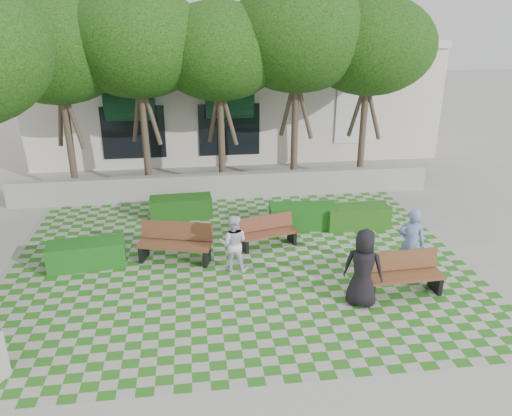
{
  "coord_description": "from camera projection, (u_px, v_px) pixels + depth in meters",
  "views": [
    {
      "loc": [
        -1.14,
        -10.8,
        6.3
      ],
      "look_at": [
        0.5,
        1.5,
        1.4
      ],
      "focal_mm": 35.0,
      "sensor_mm": 36.0,
      "label": 1
    }
  ],
  "objects": [
    {
      "name": "retaining_wall",
      "position": [
        225.0,
        186.0,
        17.96
      ],
      "size": [
        15.0,
        0.36,
        0.9
      ],
      "primitive_type": "cube",
      "color": "#9E9B93",
      "rests_on": "ground"
    },
    {
      "name": "person_blue",
      "position": [
        411.0,
        243.0,
        12.42
      ],
      "size": [
        0.78,
        0.65,
        1.84
      ],
      "primitive_type": "imported",
      "rotation": [
        0.0,
        0.0,
        2.78
      ],
      "color": "#6A84C2",
      "rests_on": "ground"
    },
    {
      "name": "bench_east",
      "position": [
        402.0,
        274.0,
        11.84
      ],
      "size": [
        1.94,
        0.72,
        1.0
      ],
      "rotation": [
        0.0,
        0.0,
        0.05
      ],
      "color": "brown",
      "rests_on": "ground"
    },
    {
      "name": "person_white",
      "position": [
        233.0,
        243.0,
        12.78
      ],
      "size": [
        0.85,
        0.72,
        1.53
      ],
      "primitive_type": "imported",
      "rotation": [
        0.0,
        0.0,
        2.93
      ],
      "color": "white",
      "rests_on": "ground"
    },
    {
      "name": "bench_mid",
      "position": [
        268.0,
        232.0,
        14.25
      ],
      "size": [
        1.75,
        0.95,
        0.87
      ],
      "rotation": [
        0.0,
        0.0,
        0.25
      ],
      "color": "brown",
      "rests_on": "ground"
    },
    {
      "name": "building",
      "position": [
        231.0,
        94.0,
        24.58
      ],
      "size": [
        18.0,
        8.92,
        5.15
      ],
      "color": "beige",
      "rests_on": "ground"
    },
    {
      "name": "hedge_midright",
      "position": [
        303.0,
        216.0,
        15.52
      ],
      "size": [
        2.11,
        0.97,
        0.72
      ],
      "primitive_type": "cube",
      "rotation": [
        0.0,
        0.0,
        -0.07
      ],
      "color": "#165316",
      "rests_on": "ground"
    },
    {
      "name": "person_dark",
      "position": [
        363.0,
        268.0,
        11.2
      ],
      "size": [
        1.07,
        0.93,
        1.85
      ],
      "primitive_type": "imported",
      "rotation": [
        0.0,
        0.0,
        2.67
      ],
      "color": "black",
      "rests_on": "ground"
    },
    {
      "name": "bench_west",
      "position": [
        175.0,
        243.0,
        13.38
      ],
      "size": [
        2.07,
        1.16,
        1.04
      ],
      "rotation": [
        0.0,
        0.0,
        -0.27
      ],
      "color": "brown",
      "rests_on": "ground"
    },
    {
      "name": "hedge_east",
      "position": [
        357.0,
        217.0,
        15.53
      ],
      "size": [
        1.98,
        0.83,
        0.69
      ],
      "primitive_type": "cube",
      "rotation": [
        0.0,
        0.0,
        0.02
      ],
      "color": "#1F5115",
      "rests_on": "ground"
    },
    {
      "name": "ground",
      "position": [
        244.0,
        283.0,
        12.41
      ],
      "size": [
        90.0,
        90.0,
        0.0
      ],
      "primitive_type": "plane",
      "color": "gray",
      "rests_on": "ground"
    },
    {
      "name": "hedge_west",
      "position": [
        87.0,
        254.0,
        13.13
      ],
      "size": [
        2.04,
        1.0,
        0.69
      ],
      "primitive_type": "cube",
      "rotation": [
        0.0,
        0.0,
        0.11
      ],
      "color": "#165317",
      "rests_on": "ground"
    },
    {
      "name": "hedge_midleft",
      "position": [
        181.0,
        207.0,
        16.27
      ],
      "size": [
        2.02,
        0.88,
        0.69
      ],
      "primitive_type": "cube",
      "rotation": [
        0.0,
        0.0,
        0.04
      ],
      "color": "#174712",
      "rests_on": "ground"
    },
    {
      "name": "tree_row",
      "position": [
        164.0,
        49.0,
        15.77
      ],
      "size": [
        17.7,
        13.4,
        7.41
      ],
      "color": "#47382B",
      "rests_on": "ground"
    },
    {
      "name": "lawn",
      "position": [
        240.0,
        264.0,
        13.33
      ],
      "size": [
        12.0,
        12.0,
        0.0
      ],
      "primitive_type": "plane",
      "color": "#2B721E",
      "rests_on": "ground"
    }
  ]
}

